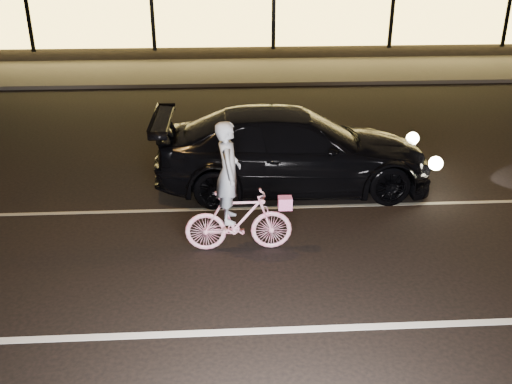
{
  "coord_description": "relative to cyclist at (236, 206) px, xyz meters",
  "views": [
    {
      "loc": [
        -1.98,
        -7.25,
        4.52
      ],
      "look_at": [
        -1.51,
        0.6,
        0.96
      ],
      "focal_mm": 40.0,
      "sensor_mm": 36.0,
      "label": 1
    }
  ],
  "objects": [
    {
      "name": "ground",
      "position": [
        1.82,
        -0.56,
        -0.74
      ],
      "size": [
        90.0,
        90.0,
        0.0
      ],
      "primitive_type": "plane",
      "color": "black",
      "rests_on": "ground"
    },
    {
      "name": "cyclist",
      "position": [
        0.0,
        0.0,
        0.0
      ],
      "size": [
        1.66,
        0.57,
        2.1
      ],
      "rotation": [
        0.0,
        0.0,
        1.57
      ],
      "color": "#F23E7E",
      "rests_on": "ground"
    },
    {
      "name": "lane_stripe_far",
      "position": [
        1.82,
        1.44,
        -0.74
      ],
      "size": [
        60.0,
        0.1,
        0.01
      ],
      "primitive_type": "cube",
      "color": "gray",
      "rests_on": "ground"
    },
    {
      "name": "sedan",
      "position": [
        1.17,
        2.39,
        0.02
      ],
      "size": [
        5.32,
        2.19,
        1.53
      ],
      "rotation": [
        0.0,
        0.0,
        1.56
      ],
      "color": "black",
      "rests_on": "ground"
    },
    {
      "name": "sidewalk",
      "position": [
        1.82,
        12.44,
        -0.68
      ],
      "size": [
        30.0,
        4.0,
        0.12
      ],
      "primitive_type": "cube",
      "color": "#383533",
      "rests_on": "ground"
    },
    {
      "name": "lane_stripe_near",
      "position": [
        1.82,
        -2.06,
        -0.74
      ],
      "size": [
        60.0,
        0.12,
        0.01
      ],
      "primitive_type": "cube",
      "color": "silver",
      "rests_on": "ground"
    }
  ]
}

